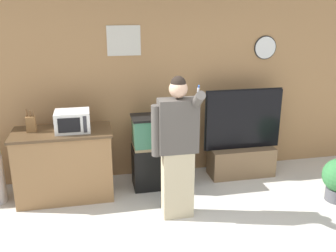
{
  "coord_description": "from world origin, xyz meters",
  "views": [
    {
      "loc": [
        -1.09,
        -2.86,
        2.51
      ],
      "look_at": [
        -0.17,
        1.55,
        1.05
      ],
      "focal_mm": 40.0,
      "sensor_mm": 36.0,
      "label": 1
    }
  ],
  "objects_px": {
    "tv_on_stand": "(242,151)",
    "knife_block": "(31,124)",
    "person_standing": "(177,147)",
    "counter_island": "(65,164)",
    "microwave": "(73,121)",
    "aquarium_on_stand": "(161,151)"
  },
  "relations": [
    {
      "from": "counter_island",
      "to": "aquarium_on_stand",
      "type": "distance_m",
      "value": 1.33
    },
    {
      "from": "tv_on_stand",
      "to": "counter_island",
      "type": "bearing_deg",
      "value": -176.37
    },
    {
      "from": "aquarium_on_stand",
      "to": "tv_on_stand",
      "type": "xyz_separation_m",
      "value": [
        1.27,
        0.09,
        -0.14
      ]
    },
    {
      "from": "microwave",
      "to": "tv_on_stand",
      "type": "distance_m",
      "value": 2.55
    },
    {
      "from": "knife_block",
      "to": "tv_on_stand",
      "type": "relative_size",
      "value": 0.23
    },
    {
      "from": "microwave",
      "to": "aquarium_on_stand",
      "type": "distance_m",
      "value": 1.3
    },
    {
      "from": "microwave",
      "to": "tv_on_stand",
      "type": "relative_size",
      "value": 0.33
    },
    {
      "from": "person_standing",
      "to": "tv_on_stand",
      "type": "bearing_deg",
      "value": 37.58
    },
    {
      "from": "counter_island",
      "to": "tv_on_stand",
      "type": "relative_size",
      "value": 0.95
    },
    {
      "from": "tv_on_stand",
      "to": "person_standing",
      "type": "bearing_deg",
      "value": -142.42
    },
    {
      "from": "tv_on_stand",
      "to": "microwave",
      "type": "bearing_deg",
      "value": -175.57
    },
    {
      "from": "knife_block",
      "to": "person_standing",
      "type": "height_order",
      "value": "person_standing"
    },
    {
      "from": "counter_island",
      "to": "tv_on_stand",
      "type": "bearing_deg",
      "value": 3.63
    },
    {
      "from": "counter_island",
      "to": "microwave",
      "type": "height_order",
      "value": "microwave"
    },
    {
      "from": "counter_island",
      "to": "microwave",
      "type": "relative_size",
      "value": 2.9
    },
    {
      "from": "aquarium_on_stand",
      "to": "tv_on_stand",
      "type": "height_order",
      "value": "tv_on_stand"
    },
    {
      "from": "aquarium_on_stand",
      "to": "counter_island",
      "type": "bearing_deg",
      "value": -176.79
    },
    {
      "from": "knife_block",
      "to": "person_standing",
      "type": "distance_m",
      "value": 1.93
    },
    {
      "from": "tv_on_stand",
      "to": "knife_block",
      "type": "bearing_deg",
      "value": -177.74
    },
    {
      "from": "counter_island",
      "to": "person_standing",
      "type": "distance_m",
      "value": 1.63
    },
    {
      "from": "microwave",
      "to": "aquarium_on_stand",
      "type": "relative_size",
      "value": 0.42
    },
    {
      "from": "microwave",
      "to": "person_standing",
      "type": "bearing_deg",
      "value": -32.1
    }
  ]
}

